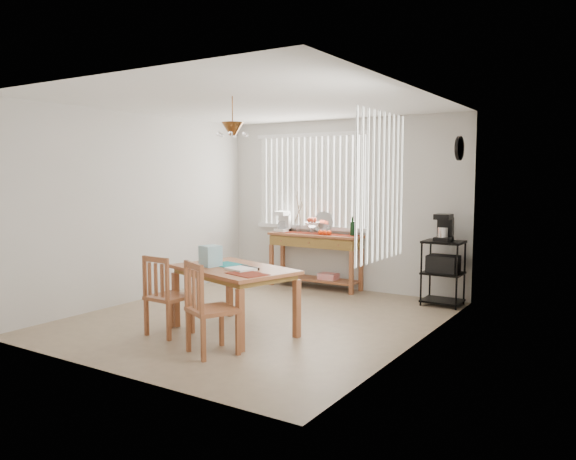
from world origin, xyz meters
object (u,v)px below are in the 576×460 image
Objects in this scene: sideboard at (316,247)px; wire_cart at (443,267)px; cart_items at (444,228)px; chair_left at (166,296)px; dining_table at (234,275)px; chair_right at (209,309)px.

wire_cart is at bearing -2.80° from sideboard.
sideboard is 2.03m from wire_cart.
cart_items is at bearing -2.54° from sideboard.
sideboard is at bearing 88.37° from chair_left.
chair_left is at bearing -91.63° from sideboard.
chair_left reaches higher than dining_table.
chair_left reaches higher than wire_cart.
chair_right reaches higher than wire_cart.
sideboard is 1.64× the size of chair_right.
wire_cart reaches higher than sideboard.
wire_cart reaches higher than dining_table.
sideboard is 4.17× the size of cart_items.
chair_left is (-0.09, -3.14, -0.20)m from sideboard.
cart_items reaches higher than sideboard.
cart_items is (2.02, -0.09, 0.41)m from sideboard.
chair_left is (-2.11, -3.05, -0.61)m from cart_items.
chair_right is at bearing -69.86° from dining_table.
sideboard is at bearing 102.16° from chair_right.
cart_items is at bearing 58.25° from dining_table.
chair_right is at bearing -111.45° from wire_cart.
cart_items is 0.39× the size of chair_right.
chair_right is (0.28, -0.76, -0.19)m from dining_table.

